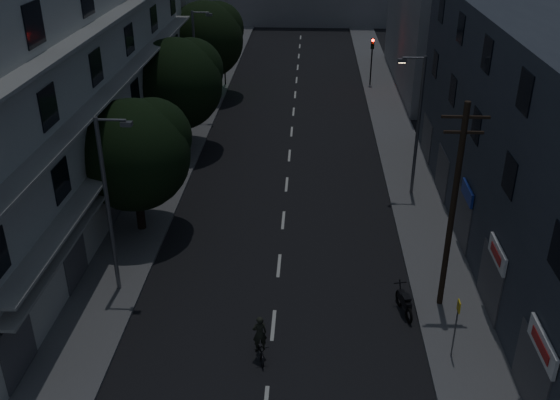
# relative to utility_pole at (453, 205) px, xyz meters

# --- Properties ---
(ground) EXTENTS (160.00, 160.00, 0.00)m
(ground) POSITION_rel_utility_pole_xyz_m (-7.07, 16.79, -4.87)
(ground) COLOR black
(ground) RESTS_ON ground
(sidewalk_left) EXTENTS (3.00, 90.00, 0.15)m
(sidewalk_left) POSITION_rel_utility_pole_xyz_m (-14.57, 16.79, -4.79)
(sidewalk_left) COLOR #565659
(sidewalk_left) RESTS_ON ground
(sidewalk_right) EXTENTS (3.00, 90.00, 0.15)m
(sidewalk_right) POSITION_rel_utility_pole_xyz_m (0.43, 16.79, -4.79)
(sidewalk_right) COLOR #565659
(sidewalk_right) RESTS_ON ground
(lane_markings) EXTENTS (0.15, 60.50, 0.01)m
(lane_markings) POSITION_rel_utility_pole_xyz_m (-7.07, 23.04, -4.86)
(lane_markings) COLOR beige
(lane_markings) RESTS_ON ground
(building_left) EXTENTS (7.00, 36.00, 14.00)m
(building_left) POSITION_rel_utility_pole_xyz_m (-19.05, 9.79, 2.13)
(building_left) COLOR #AEAFA9
(building_left) RESTS_ON ground
(building_right) EXTENTS (6.19, 28.00, 11.00)m
(building_right) POSITION_rel_utility_pole_xyz_m (4.92, 5.79, 0.63)
(building_right) COLOR #2B313B
(building_right) RESTS_ON ground
(building_far_right) EXTENTS (6.00, 20.00, 13.00)m
(building_far_right) POSITION_rel_utility_pole_xyz_m (4.93, 33.79, 1.63)
(building_far_right) COLOR slate
(building_far_right) RESTS_ON ground
(tree_near) EXTENTS (5.62, 5.62, 6.93)m
(tree_near) POSITION_rel_utility_pole_xyz_m (-14.36, 5.89, -0.38)
(tree_near) COLOR black
(tree_near) RESTS_ON sidewalk_left
(tree_mid) EXTENTS (6.02, 6.02, 7.40)m
(tree_mid) POSITION_rel_utility_pole_xyz_m (-14.45, 17.15, -0.09)
(tree_mid) COLOR black
(tree_mid) RESTS_ON sidewalk_left
(tree_far) EXTENTS (6.27, 6.27, 7.75)m
(tree_far) POSITION_rel_utility_pole_xyz_m (-14.44, 29.13, 0.14)
(tree_far) COLOR black
(tree_far) RESTS_ON sidewalk_left
(traffic_signal_far_right) EXTENTS (0.28, 0.37, 4.10)m
(traffic_signal_far_right) POSITION_rel_utility_pole_xyz_m (-0.44, 32.63, -1.77)
(traffic_signal_far_right) COLOR black
(traffic_signal_far_right) RESTS_ON sidewalk_right
(traffic_signal_far_left) EXTENTS (0.28, 0.37, 4.10)m
(traffic_signal_far_left) POSITION_rel_utility_pole_xyz_m (-13.41, 32.10, -1.77)
(traffic_signal_far_left) COLOR black
(traffic_signal_far_left) RESTS_ON sidewalk_left
(street_lamp_left_near) EXTENTS (1.51, 0.25, 8.00)m
(street_lamp_left_near) POSITION_rel_utility_pole_xyz_m (-13.97, 0.41, -0.27)
(street_lamp_left_near) COLOR slate
(street_lamp_left_near) RESTS_ON sidewalk_left
(street_lamp_right) EXTENTS (1.51, 0.25, 8.00)m
(street_lamp_right) POSITION_rel_utility_pole_xyz_m (0.14, 10.77, -0.27)
(street_lamp_right) COLOR #515258
(street_lamp_right) RESTS_ON sidewalk_right
(street_lamp_left_far) EXTENTS (1.51, 0.25, 8.00)m
(street_lamp_left_far) POSITION_rel_utility_pole_xyz_m (-14.20, 23.10, -0.27)
(street_lamp_left_far) COLOR slate
(street_lamp_left_far) RESTS_ON sidewalk_left
(utility_pole) EXTENTS (1.80, 0.24, 9.00)m
(utility_pole) POSITION_rel_utility_pole_xyz_m (0.00, 0.00, 0.00)
(utility_pole) COLOR black
(utility_pole) RESTS_ON sidewalk_right
(bus_stop_sign) EXTENTS (0.06, 0.35, 2.52)m
(bus_stop_sign) POSITION_rel_utility_pole_xyz_m (-0.16, -3.37, -2.98)
(bus_stop_sign) COLOR #595B60
(bus_stop_sign) RESTS_ON sidewalk_right
(motorcycle) EXTENTS (0.67, 1.92, 1.25)m
(motorcycle) POSITION_rel_utility_pole_xyz_m (-1.61, -0.57, -4.38)
(motorcycle) COLOR black
(motorcycle) RESTS_ON ground
(cyclist) EXTENTS (0.92, 1.60, 1.92)m
(cyclist) POSITION_rel_utility_pole_xyz_m (-7.46, -3.68, -4.22)
(cyclist) COLOR black
(cyclist) RESTS_ON ground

